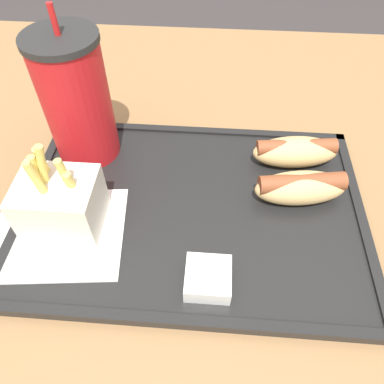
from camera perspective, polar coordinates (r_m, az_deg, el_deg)
name	(u,v)px	position (r m, az deg, el deg)	size (l,w,h in m)	color
ground_plane	(179,367)	(1.20, -2.00, -25.08)	(8.00, 8.00, 0.00)	#383333
dining_table	(174,314)	(0.84, -2.73, -18.12)	(1.43, 0.98, 0.77)	olive
food_tray	(192,209)	(0.49, 0.00, -2.65)	(0.44, 0.31, 0.01)	black
paper_napkin	(58,233)	(0.48, -19.68, -5.86)	(0.17, 0.15, 0.00)	white
soda_cup	(76,100)	(0.52, -17.21, 13.27)	(0.09, 0.09, 0.21)	red
hot_dog_far	(295,151)	(0.54, 15.47, 6.03)	(0.12, 0.06, 0.04)	#DBB270
hot_dog_near	(301,187)	(0.49, 16.24, 0.76)	(0.12, 0.06, 0.04)	#DBB270
fries_carton	(60,203)	(0.46, -19.42, -1.56)	(0.09, 0.07, 0.12)	silver
sauce_cup_mayo	(208,278)	(0.41, 2.46, -12.93)	(0.05, 0.05, 0.02)	silver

